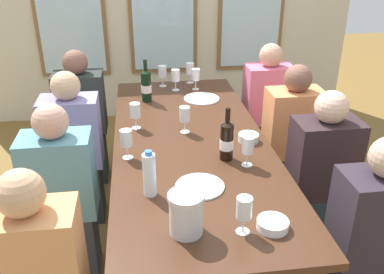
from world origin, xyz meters
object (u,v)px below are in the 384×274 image
object	(u,v)px
metal_pitcher	(186,213)
tasting_bowl_0	(273,224)
tasting_bowl_1	(249,138)
seated_person_1	(370,246)
water_bottle	(149,174)
seated_person_6	(63,200)
dining_table	(191,150)
seated_person_7	(320,182)
wine_glass_6	(190,69)
seated_person_4	(83,122)
wine_glass_2	(248,146)
wine_glass_8	(196,75)
wine_glass_0	(244,209)
wine_glass_1	(135,111)
wine_glass_5	(185,115)
white_plate_1	(200,186)
seated_person_3	(290,143)
wine_glass_4	(162,72)
wine_bottle_0	(227,140)
wine_glass_7	(126,139)
seated_person_2	(75,153)
seated_person_5	(266,112)
white_plate_0	(202,99)
wine_glass_3	(175,76)
wine_bottle_1	(146,85)

from	to	relation	value
metal_pitcher	tasting_bowl_0	distance (m)	0.38
tasting_bowl_1	seated_person_1	size ratio (longest dim) A/B	0.11
water_bottle	seated_person_6	xyz separation A→B (m)	(-0.49, 0.32, -0.33)
dining_table	seated_person_7	bearing A→B (deg)	-18.08
wine_glass_6	metal_pitcher	bearing A→B (deg)	-97.97
metal_pitcher	seated_person_4	xyz separation A→B (m)	(-0.63, 1.74, -0.31)
wine_glass_2	wine_glass_8	size ratio (longest dim) A/B	1.00
wine_glass_0	wine_glass_1	xyz separation A→B (m)	(-0.43, 1.13, 0.00)
wine_glass_5	wine_glass_0	bearing A→B (deg)	-83.01
white_plate_1	metal_pitcher	size ratio (longest dim) A/B	1.31
wine_glass_6	seated_person_3	size ratio (longest dim) A/B	0.16
tasting_bowl_1	wine_glass_4	world-z (taller)	wine_glass_4
wine_bottle_0	seated_person_3	bearing A→B (deg)	41.88
tasting_bowl_0	wine_glass_2	distance (m)	0.56
wine_glass_1	wine_glass_7	xyz separation A→B (m)	(-0.05, -0.40, -0.00)
water_bottle	seated_person_2	distance (m)	1.07
wine_glass_7	wine_glass_5	bearing A→B (deg)	39.08
seated_person_4	seated_person_7	size ratio (longest dim) A/B	1.00
metal_pitcher	seated_person_5	distance (m)	1.98
white_plate_0	metal_pitcher	distance (m)	1.59
tasting_bowl_1	seated_person_6	distance (m)	1.15
seated_person_3	seated_person_7	world-z (taller)	same
white_plate_0	wine_glass_5	bearing A→B (deg)	-109.20
tasting_bowl_1	wine_glass_6	bearing A→B (deg)	100.26
wine_glass_4	seated_person_5	world-z (taller)	seated_person_5
tasting_bowl_0	seated_person_6	world-z (taller)	seated_person_6
seated_person_1	tasting_bowl_0	bearing A→B (deg)	-173.48
wine_glass_3	seated_person_4	distance (m)	0.83
seated_person_6	wine_glass_0	bearing A→B (deg)	-37.50
wine_glass_3	tasting_bowl_0	bearing A→B (deg)	-82.50
dining_table	wine_bottle_1	bearing A→B (deg)	108.90
seated_person_7	dining_table	bearing A→B (deg)	161.92
tasting_bowl_1	seated_person_2	distance (m)	1.20
wine_glass_5	seated_person_5	distance (m)	1.13
white_plate_1	water_bottle	distance (m)	0.27
seated_person_5	wine_bottle_0	bearing A→B (deg)	-117.83
wine_bottle_1	wine_glass_5	xyz separation A→B (m)	(0.22, -0.59, -0.00)
seated_person_6	wine_bottle_0	bearing A→B (deg)	-1.37
wine_glass_2	wine_bottle_0	bearing A→B (deg)	137.96
wine_bottle_0	wine_glass_2	xyz separation A→B (m)	(0.10, -0.09, 0.00)
dining_table	wine_glass_8	xyz separation A→B (m)	(0.16, 0.92, 0.19)
wine_glass_3	wine_glass_0	bearing A→B (deg)	-86.68
seated_person_7	wine_glass_8	bearing A→B (deg)	117.19
wine_glass_8	seated_person_5	size ratio (longest dim) A/B	0.16
seated_person_2	seated_person_3	distance (m)	1.53
tasting_bowl_0	wine_glass_5	world-z (taller)	wine_glass_5
white_plate_0	water_bottle	size ratio (longest dim) A/B	1.14
wine_glass_2	seated_person_2	size ratio (longest dim) A/B	0.16
tasting_bowl_0	wine_glass_4	size ratio (longest dim) A/B	0.80
wine_glass_3	wine_glass_5	bearing A→B (deg)	-91.37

